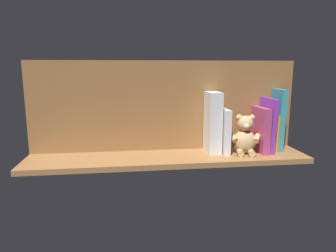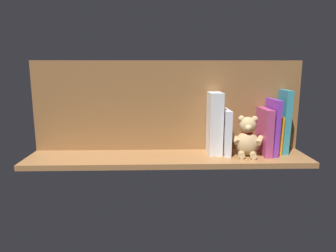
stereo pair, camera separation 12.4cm
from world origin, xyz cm
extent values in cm
cube|color=#9E6B3D|center=(0.00, 0.00, -1.10)|extent=(116.26, 24.12, 2.20)
cube|color=brown|center=(0.00, -9.81, 19.59)|extent=(116.26, 1.50, 39.18)
cube|color=teal|center=(-49.57, -3.76, 13.46)|extent=(3.28, 9.81, 26.98)
cube|color=orange|center=(-46.56, -3.23, 8.04)|extent=(2.35, 10.86, 16.13)
cube|color=purple|center=(-43.90, -1.75, 11.66)|extent=(2.55, 13.82, 23.36)
cube|color=#B23F72|center=(-40.68, -1.41, 9.71)|extent=(3.07, 14.49, 19.43)
ellipsoid|color=tan|center=(-32.92, 0.67, 5.08)|extent=(11.18, 10.39, 10.16)
sphere|color=tan|center=(-32.92, 0.67, 12.78)|extent=(6.99, 6.99, 6.99)
sphere|color=tan|center=(-35.49, 1.19, 15.40)|extent=(2.70, 2.70, 2.70)
sphere|color=tan|center=(-30.35, 0.14, 15.40)|extent=(2.70, 2.70, 2.70)
sphere|color=#DBB77F|center=(-32.33, 3.58, 12.26)|extent=(2.70, 2.70, 2.70)
cylinder|color=tan|center=(-37.40, 2.87, 6.86)|extent=(4.64, 5.50, 3.76)
cylinder|color=tan|center=(-27.94, 0.95, 6.86)|extent=(3.09, 5.29, 3.76)
cylinder|color=tan|center=(-34.30, 5.36, 1.35)|extent=(3.41, 4.27, 2.70)
cylinder|color=tan|center=(-29.82, 4.44, 1.35)|extent=(3.41, 4.27, 2.70)
torus|color=red|center=(-32.92, 0.67, 10.01)|extent=(5.47, 5.47, 0.79)
cube|color=silver|center=(-24.46, -2.13, 9.47)|extent=(2.50, 13.07, 18.95)
cube|color=silver|center=(-19.81, -3.07, 13.04)|extent=(5.46, 10.98, 26.08)
camera|label=1|loc=(15.76, 120.59, 36.08)|focal=32.23mm
camera|label=2|loc=(3.42, 121.56, 36.08)|focal=32.23mm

